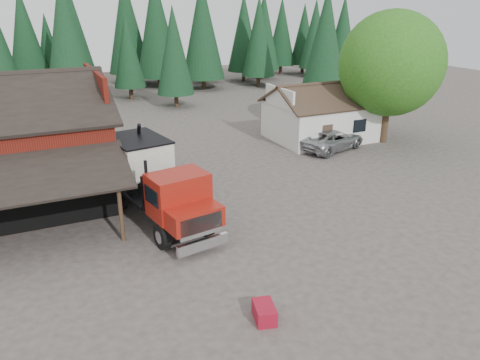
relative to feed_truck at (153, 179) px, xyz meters
name	(u,v)px	position (x,y,z in m)	size (l,w,h in m)	color
ground	(248,236)	(3.50, -4.03, -2.12)	(120.00, 120.00, 0.00)	#473C37
farmhouse	(321,119)	(16.50, 8.96, -0.46)	(8.60, 6.42, 4.65)	silver
deciduous_tree	(391,68)	(20.51, 5.94, 3.79)	(8.00, 8.00, 10.20)	#382619
conifer_backdrop	(101,92)	(3.50, 37.97, -2.12)	(76.00, 16.00, 16.00)	black
near_pine_b	(174,50)	(9.50, 25.97, 3.77)	(3.96, 3.96, 10.40)	#382619
near_pine_c	(326,38)	(25.50, 21.97, 4.77)	(4.84, 4.84, 12.40)	#382619
near_pine_d	(66,36)	(-0.50, 29.97, 5.27)	(5.28, 5.28, 13.40)	#382619
feed_truck	(153,179)	(0.00, 0.00, 0.00)	(4.28, 10.36, 4.54)	black
silver_car	(332,140)	(15.49, 5.97, -1.34)	(2.61, 5.65, 1.57)	#A6A9AE
equip_box	(264,312)	(1.23, -10.03, -1.82)	(0.70, 1.10, 0.60)	maroon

